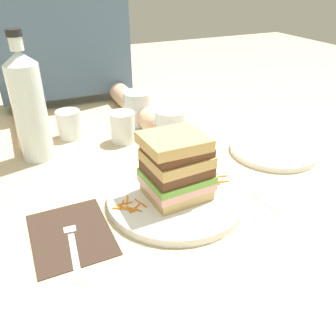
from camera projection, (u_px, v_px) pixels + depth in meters
ground_plane at (176, 201)px, 0.66m from camera, size 3.00×3.00×0.00m
main_plate at (175, 197)px, 0.66m from camera, size 0.26×0.26×0.02m
sandwich at (175, 166)px, 0.62m from camera, size 0.12×0.11×0.12m
carrot_shred_0 at (121, 205)px, 0.62m from camera, size 0.02×0.02×0.00m
carrot_shred_1 at (134, 209)px, 0.61m from camera, size 0.02×0.02×0.00m
carrot_shred_2 at (123, 206)px, 0.62m from camera, size 0.02×0.02×0.00m
carrot_shred_3 at (131, 208)px, 0.61m from camera, size 0.02×0.02×0.00m
carrot_shred_4 at (137, 210)px, 0.61m from camera, size 0.01×0.02×0.00m
carrot_shred_5 at (126, 209)px, 0.61m from camera, size 0.02×0.02×0.00m
carrot_shred_6 at (127, 199)px, 0.63m from camera, size 0.01×0.03×0.00m
carrot_shred_7 at (120, 207)px, 0.62m from camera, size 0.03×0.02×0.00m
carrot_shred_8 at (124, 203)px, 0.62m from camera, size 0.03×0.01×0.00m
carrot_shred_9 at (140, 202)px, 0.63m from camera, size 0.01×0.03×0.00m
carrot_shred_10 at (220, 176)px, 0.70m from camera, size 0.03×0.01×0.00m
carrot_shred_11 at (221, 182)px, 0.69m from camera, size 0.03×0.01×0.00m
carrot_shred_12 at (213, 176)px, 0.71m from camera, size 0.03×0.01×0.00m
carrot_shred_13 at (210, 181)px, 0.69m from camera, size 0.02×0.01×0.00m
carrot_shred_14 at (208, 181)px, 0.69m from camera, size 0.01×0.02×0.00m
carrot_shred_15 at (215, 184)px, 0.68m from camera, size 0.02×0.02×0.00m
carrot_shred_16 at (203, 183)px, 0.68m from camera, size 0.01×0.03×0.00m
carrot_shred_17 at (211, 178)px, 0.70m from camera, size 0.01×0.02×0.00m
napkin_dark at (71, 234)px, 0.58m from camera, size 0.13×0.17×0.00m
fork at (72, 241)px, 0.56m from camera, size 0.03×0.17×0.00m
knife at (246, 184)px, 0.71m from camera, size 0.02×0.20×0.00m
juice_glass at (171, 132)px, 0.84m from camera, size 0.08×0.08×0.10m
water_bottle at (29, 106)px, 0.75m from camera, size 0.07×0.07×0.28m
empty_tumbler_0 at (123, 127)px, 0.87m from camera, size 0.06×0.06×0.08m
empty_tumbler_1 at (69, 124)px, 0.89m from camera, size 0.06×0.06×0.07m
empty_tumbler_2 at (138, 108)px, 0.96m from camera, size 0.08×0.08×0.09m
side_plate at (273, 150)px, 0.83m from camera, size 0.21×0.21×0.01m
diner_across at (57, 5)px, 0.99m from camera, size 0.40×0.48×0.62m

